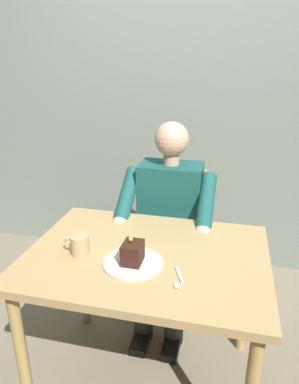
# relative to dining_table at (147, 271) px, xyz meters

# --- Properties ---
(ground_plane) EXTENTS (14.00, 14.00, 0.00)m
(ground_plane) POSITION_rel_dining_table_xyz_m (0.00, 0.00, -0.66)
(ground_plane) COLOR gray
(cafe_rear_panel) EXTENTS (6.40, 0.12, 3.00)m
(cafe_rear_panel) POSITION_rel_dining_table_xyz_m (0.00, -1.29, 0.84)
(cafe_rear_panel) COLOR gray
(cafe_rear_panel) RESTS_ON ground
(dining_table) EXTENTS (1.05, 0.77, 0.75)m
(dining_table) POSITION_rel_dining_table_xyz_m (0.00, 0.00, 0.00)
(dining_table) COLOR tan
(dining_table) RESTS_ON ground
(chair) EXTENTS (0.42, 0.42, 0.89)m
(chair) POSITION_rel_dining_table_xyz_m (0.00, -0.68, -0.17)
(chair) COLOR tan
(chair) RESTS_ON ground
(seated_person) EXTENTS (0.53, 0.58, 1.23)m
(seated_person) POSITION_rel_dining_table_xyz_m (0.00, -0.51, -0.02)
(seated_person) COLOR #19514D
(seated_person) RESTS_ON ground
(dessert_plate) EXTENTS (0.25, 0.25, 0.01)m
(dessert_plate) POSITION_rel_dining_table_xyz_m (0.03, 0.10, 0.10)
(dessert_plate) COLOR silver
(dessert_plate) RESTS_ON dining_table
(cake_slice) EXTENTS (0.08, 0.10, 0.11)m
(cake_slice) POSITION_rel_dining_table_xyz_m (0.04, 0.10, 0.15)
(cake_slice) COLOR #391A18
(cake_slice) RESTS_ON dessert_plate
(coffee_cup) EXTENTS (0.11, 0.08, 0.09)m
(coffee_cup) POSITION_rel_dining_table_xyz_m (0.28, 0.07, 0.14)
(coffee_cup) COLOR tan
(coffee_cup) RESTS_ON dining_table
(dessert_spoon) EXTENTS (0.05, 0.14, 0.01)m
(dessert_spoon) POSITION_rel_dining_table_xyz_m (-0.17, 0.17, 0.10)
(dessert_spoon) COLOR silver
(dessert_spoon) RESTS_ON dining_table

